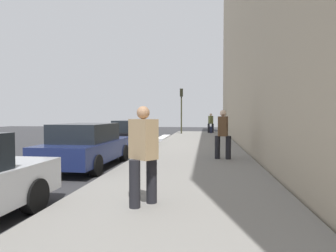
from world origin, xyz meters
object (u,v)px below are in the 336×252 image
Objects in this scene: pedestrian_olive_coat at (211,122)px; traffic_light_pole at (181,103)px; pedestrian_tan_coat at (143,153)px; rolling_suitcase at (211,130)px; parked_car_black at (132,134)px; pedestrian_brown_coat at (223,133)px; parked_car_navy at (88,145)px.

traffic_light_pole is (-1.73, 2.63, 1.76)m from pedestrian_olive_coat.
rolling_suitcase is at bearing -4.27° from pedestrian_tan_coat.
pedestrian_tan_coat is at bearing -164.38° from parked_car_black.
traffic_light_pole reaches higher than parked_car_black.
pedestrian_olive_coat is 22.29m from pedestrian_tan_coat.
parked_car_black is 12.06m from rolling_suitcase.
pedestrian_olive_coat reaches higher than pedestrian_tan_coat.
pedestrian_brown_coat is 15.02m from traffic_light_pole.
parked_car_black is at bearing 45.16° from pedestrian_brown_coat.
traffic_light_pole is (16.21, -1.87, 2.13)m from parked_car_navy.
pedestrian_olive_coat reaches higher than rolling_suitcase.
pedestrian_tan_coat is (-10.55, -2.95, 0.36)m from parked_car_black.
traffic_light_pole reaches higher than parked_car_navy.
parked_car_black is 2.53× the size of pedestrian_olive_coat.
rolling_suitcase is at bearing -22.29° from parked_car_black.
pedestrian_brown_coat is 1.01× the size of pedestrian_olive_coat.
parked_car_navy is 6.25m from parked_car_black.
parked_car_navy is 2.49× the size of pedestrian_olive_coat.
parked_car_navy is 16.46m from traffic_light_pole.
parked_car_black reaches higher than rolling_suitcase.
traffic_light_pole reaches higher than pedestrian_tan_coat.
pedestrian_tan_coat is (-22.23, 1.60, -0.01)m from pedestrian_olive_coat.
parked_car_black is at bearing 157.71° from rolling_suitcase.
pedestrian_brown_coat is at bearing -169.19° from traffic_light_pole.
pedestrian_tan_coat is (-5.86, 1.77, -0.02)m from pedestrian_brown_coat.
parked_car_navy is at bearing 173.41° from traffic_light_pole.
pedestrian_brown_coat is at bearing -16.83° from pedestrian_tan_coat.
pedestrian_olive_coat reaches higher than parked_car_navy.
traffic_light_pole is at bearing -6.59° from parked_car_navy.
rolling_suitcase is at bearing -65.69° from traffic_light_pole.
parked_car_black is 10.36m from traffic_light_pole.
pedestrian_brown_coat reaches higher than parked_car_navy.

